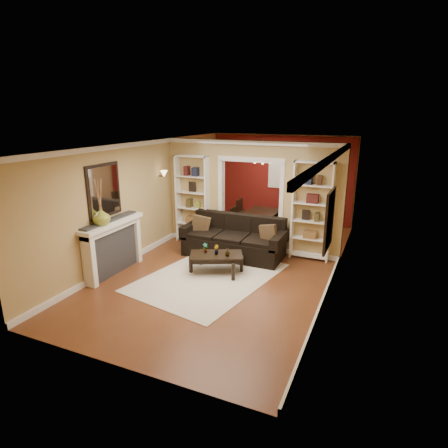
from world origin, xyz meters
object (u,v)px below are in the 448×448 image
at_px(sofa, 234,237).
at_px(bookshelf_left, 193,199).
at_px(dining_table, 261,222).
at_px(fireplace, 114,248).
at_px(bookshelf_right, 312,211).
at_px(coffee_table, 216,263).

relative_size(sofa, bookshelf_left, 1.06).
xyz_separation_m(sofa, dining_table, (-0.00, 2.09, -0.20)).
bearing_deg(fireplace, sofa, 45.14).
distance_m(fireplace, dining_table, 4.49).
height_order(bookshelf_left, bookshelf_right, same).
bearing_deg(fireplace, bookshelf_left, 77.95).
bearing_deg(sofa, bookshelf_right, 18.84).
distance_m(coffee_table, bookshelf_right, 2.52).
bearing_deg(dining_table, bookshelf_left, 137.32).
distance_m(sofa, bookshelf_right, 1.92).
bearing_deg(sofa, fireplace, -134.86).
xyz_separation_m(sofa, bookshelf_right, (1.70, 0.58, 0.67)).
xyz_separation_m(coffee_table, fireplace, (-1.97, -0.89, 0.37)).
distance_m(coffee_table, fireplace, 2.20).
bearing_deg(sofa, dining_table, 90.10).
height_order(bookshelf_left, fireplace, bookshelf_left).
height_order(bookshelf_right, dining_table, bookshelf_right).
xyz_separation_m(coffee_table, bookshelf_right, (1.67, 1.64, 0.94)).
xyz_separation_m(coffee_table, dining_table, (-0.04, 3.15, 0.07)).
relative_size(sofa, dining_table, 1.53).
bearing_deg(dining_table, bookshelf_right, -131.64).
xyz_separation_m(bookshelf_left, bookshelf_right, (3.10, 0.00, 0.00)).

